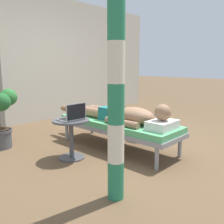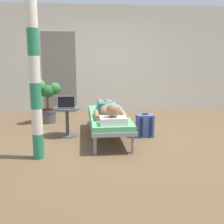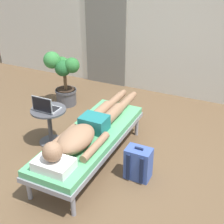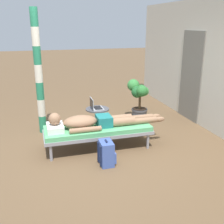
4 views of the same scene
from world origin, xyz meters
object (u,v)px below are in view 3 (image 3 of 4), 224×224
(side_table, at_px, (49,120))
(backpack, at_px, (138,163))
(lounge_chair, at_px, (90,139))
(person_reclining, at_px, (87,130))
(laptop, at_px, (45,107))
(potted_plant, at_px, (64,75))

(side_table, relative_size, backpack, 1.23)
(lounge_chair, relative_size, person_reclining, 0.89)
(side_table, xyz_separation_m, laptop, (-0.00, -0.05, 0.23))
(potted_plant, bearing_deg, person_reclining, -47.88)
(side_table, bearing_deg, potted_plant, 113.63)
(person_reclining, bearing_deg, laptop, 165.49)
(backpack, relative_size, potted_plant, 0.44)
(lounge_chair, distance_m, potted_plant, 1.77)
(laptop, relative_size, potted_plant, 0.32)
(side_table, relative_size, potted_plant, 0.54)
(person_reclining, distance_m, laptop, 0.76)
(backpack, bearing_deg, lounge_chair, 178.85)
(person_reclining, relative_size, laptop, 7.00)
(lounge_chair, relative_size, potted_plant, 2.02)
(lounge_chair, bearing_deg, backpack, -1.15)
(side_table, bearing_deg, lounge_chair, -12.63)
(lounge_chair, bearing_deg, laptop, 171.24)
(side_table, height_order, laptop, laptop)
(side_table, distance_m, backpack, 1.40)
(laptop, bearing_deg, lounge_chair, -8.76)
(lounge_chair, distance_m, backpack, 0.67)
(lounge_chair, xyz_separation_m, backpack, (0.65, -0.01, -0.15))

